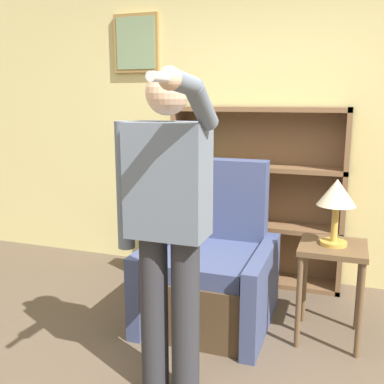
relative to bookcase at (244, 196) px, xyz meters
name	(u,v)px	position (x,y,z in m)	size (l,w,h in m)	color
wall_back	(267,121)	(0.15, 0.16, 0.65)	(8.00, 0.11, 2.80)	#DBCC84
bookcase	(244,196)	(0.00, 0.00, 0.00)	(1.48, 0.28, 1.53)	brown
armchair	(212,272)	(-0.04, -0.83, -0.40)	(0.87, 0.91, 1.15)	#4C3823
person_standing	(167,221)	(0.00, -1.76, 0.23)	(0.55, 0.78, 1.73)	#2D2D33
side_table	(332,263)	(0.79, -0.85, -0.22)	(0.43, 0.43, 0.66)	brown
table_lamp	(337,197)	(0.79, -0.85, 0.23)	(0.25, 0.25, 0.44)	gold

